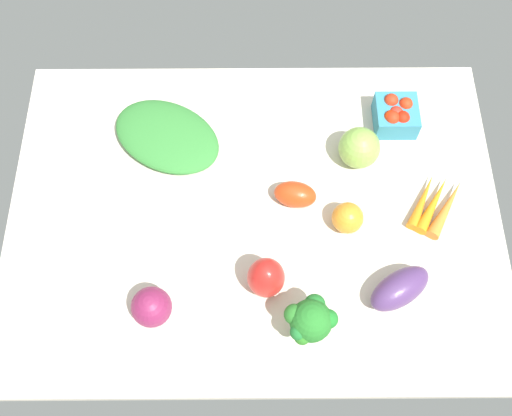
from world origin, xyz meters
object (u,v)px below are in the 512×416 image
leafy_greens_clump (168,136)px  red_onion_center (153,307)px  bell_pepper_red (268,278)px  carrot_bunch (437,205)px  heirloom_tomato_green (361,148)px  broccoli_head (312,320)px  roma_tomato (297,194)px  heirloom_tomato_orange (349,218)px  berry_basket (397,115)px  eggplant (401,289)px

leafy_greens_clump → red_onion_center: red_onion_center is taller
bell_pepper_red → carrot_bunch: size_ratio=0.65×
leafy_greens_clump → heirloom_tomato_green: bearing=173.8°
broccoli_head → red_onion_center: bearing=-6.8°
heirloom_tomato_green → carrot_bunch: 20.06cm
red_onion_center → roma_tomato: bearing=-139.1°
heirloom_tomato_orange → berry_basket: size_ratio=0.70×
heirloom_tomato_green → broccoli_head: (12.43, 38.33, 2.43)cm
heirloom_tomato_green → leafy_greens_clump: size_ratio=0.36×
roma_tomato → leafy_greens_clump: size_ratio=0.36×
broccoli_head → bell_pepper_red: 12.07cm
carrot_bunch → eggplant: (10.07, 18.99, 1.93)cm
red_onion_center → bell_pepper_red: bearing=-166.3°
roma_tomato → red_onion_center: bearing=-128.4°
bell_pepper_red → eggplant: size_ratio=0.77×
broccoli_head → bell_pepper_red: (7.96, -8.90, -1.80)cm
heirloom_tomato_orange → eggplant: same height
leafy_greens_clump → eggplant: size_ratio=1.88×
broccoli_head → heirloom_tomato_green: bearing=-108.0°
heirloom_tomato_orange → bell_pepper_red: (16.92, 13.44, 1.84)cm
berry_basket → bell_pepper_red: bearing=52.6°
heirloom_tomato_green → bell_pepper_red: bell_pepper_red is taller
broccoli_head → roma_tomato: bearing=-86.8°
heirloom_tomato_green → heirloom_tomato_orange: bearing=77.8°
broccoli_head → bell_pepper_red: broccoli_head is taller
roma_tomato → bell_pepper_red: 20.32cm
heirloom_tomato_orange → berry_basket: (-12.52, -25.13, 0.17)cm
heirloom_tomato_orange → red_onion_center: size_ratio=0.83×
broccoli_head → leafy_greens_clump: 52.12cm
heirloom_tomato_orange → berry_basket: berry_basket is taller
heirloom_tomato_orange → broccoli_head: (8.97, 22.34, 3.65)cm
heirloom_tomato_orange → heirloom_tomato_green: size_ratio=0.73×
heirloom_tomato_orange → eggplant: size_ratio=0.49×
heirloom_tomato_orange → berry_basket: 28.08cm
berry_basket → carrot_bunch: bearing=107.2°
carrot_bunch → red_onion_center: red_onion_center is taller
red_onion_center → leafy_greens_clump: bearing=-90.7°
broccoli_head → berry_basket: 52.22cm
broccoli_head → carrot_bunch: broccoli_head is taller
heirloom_tomato_green → red_onion_center: 54.71cm
heirloom_tomato_orange → eggplant: (-9.05, 15.17, 0.03)cm
berry_basket → roma_tomato: bearing=40.1°
broccoli_head → roma_tomato: size_ratio=1.24×
broccoli_head → red_onion_center: 30.18cm
heirloom_tomato_green → roma_tomato: size_ratio=1.00×
eggplant → heirloom_tomato_orange: bearing=88.7°
broccoli_head → bell_pepper_red: bearing=-48.2°
red_onion_center → heirloom_tomato_green: bearing=-140.6°
leafy_greens_clump → carrot_bunch: bearing=163.8°
bell_pepper_red → red_onion_center: bell_pepper_red is taller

